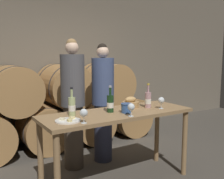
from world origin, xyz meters
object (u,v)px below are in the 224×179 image
at_px(person_left, 73,103).
at_px(wine_bottle_rose, 148,100).
at_px(wine_bottle_red, 110,103).
at_px(wine_glass_center, 161,101).
at_px(person_right, 103,102).
at_px(cheese_plate, 68,121).
at_px(wine_bottle_white, 72,106).
at_px(blue_crock, 126,108).
at_px(wine_glass_left, 131,107).
at_px(wine_glass_far_left, 84,113).
at_px(tasting_table, 118,122).
at_px(bread_basket, 130,103).

distance_m(person_left, wine_bottle_rose, 1.00).
xyz_separation_m(wine_bottle_red, wine_glass_center, (0.64, -0.17, -0.00)).
relative_size(person_right, cheese_plate, 6.56).
relative_size(person_right, wine_bottle_red, 5.47).
height_order(wine_bottle_red, wine_bottle_white, wine_bottle_white).
xyz_separation_m(wine_bottle_white, blue_crock, (0.58, -0.21, -0.04)).
xyz_separation_m(blue_crock, wine_glass_left, (-0.05, -0.17, 0.04)).
bearing_deg(wine_glass_far_left, wine_bottle_red, 30.55).
xyz_separation_m(wine_bottle_rose, wine_glass_left, (-0.45, -0.26, -0.00)).
relative_size(wine_bottle_white, wine_glass_left, 2.19).
height_order(blue_crock, wine_glass_center, wine_glass_center).
height_order(person_left, cheese_plate, person_left).
xyz_separation_m(wine_bottle_red, wine_bottle_rose, (0.54, -0.04, -0.00)).
bearing_deg(cheese_plate, wine_bottle_red, 13.00).
distance_m(person_left, person_right, 0.47).
relative_size(tasting_table, bread_basket, 8.69).
xyz_separation_m(wine_bottle_red, wine_glass_far_left, (-0.48, -0.28, -0.00)).
xyz_separation_m(person_left, cheese_plate, (-0.41, -0.79, -0.01)).
bearing_deg(wine_glass_center, wine_bottle_white, 167.27).
bearing_deg(wine_bottle_white, wine_glass_far_left, -95.20).
bearing_deg(bread_basket, person_right, 99.94).
height_order(person_left, wine_glass_center, person_left).
relative_size(cheese_plate, wine_glass_far_left, 1.80).
height_order(wine_bottle_rose, wine_glass_center, wine_bottle_rose).
xyz_separation_m(person_left, wine_bottle_white, (-0.27, -0.58, 0.09)).
relative_size(person_right, blue_crock, 13.53).
distance_m(bread_basket, cheese_plate, 1.00).
distance_m(cheese_plate, wine_glass_far_left, 0.20).
distance_m(wine_bottle_white, wine_bottle_rose, 0.99).
distance_m(wine_bottle_rose, blue_crock, 0.41).
bearing_deg(tasting_table, bread_basket, 27.89).
height_order(person_right, wine_bottle_rose, person_right).
bearing_deg(bread_basket, wine_bottle_white, -177.23).
relative_size(wine_bottle_rose, blue_crock, 2.46).
bearing_deg(person_left, bread_basket, -44.02).
height_order(wine_bottle_rose, wine_glass_far_left, wine_bottle_rose).
distance_m(wine_bottle_red, blue_crock, 0.19).
height_order(person_right, wine_bottle_white, person_right).
xyz_separation_m(wine_bottle_white, wine_bottle_rose, (0.98, -0.11, -0.00)).
distance_m(wine_bottle_white, bread_basket, 0.83).
bearing_deg(wine_bottle_rose, person_right, 109.93).
height_order(wine_glass_far_left, wine_glass_center, same).
relative_size(person_right, wine_glass_far_left, 11.82).
bearing_deg(wine_bottle_rose, wine_bottle_white, 173.35).
bearing_deg(person_right, blue_crock, -100.48).
height_order(person_right, cheese_plate, person_right).
bearing_deg(cheese_plate, wine_glass_left, -13.79).
distance_m(tasting_table, wine_glass_center, 0.62).
relative_size(bread_basket, wine_glass_far_left, 1.46).
distance_m(tasting_table, wine_bottle_red, 0.24).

